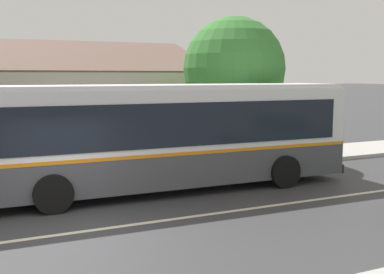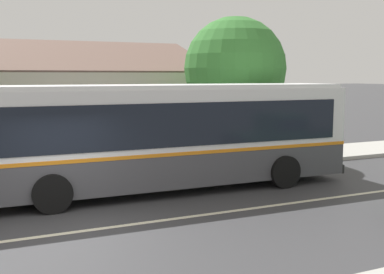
{
  "view_description": "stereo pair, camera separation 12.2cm",
  "coord_description": "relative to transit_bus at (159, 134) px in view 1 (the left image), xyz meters",
  "views": [
    {
      "loc": [
        -1.99,
        -10.31,
        3.42
      ],
      "look_at": [
        4.58,
        3.72,
        1.44
      ],
      "focal_mm": 45.0,
      "sensor_mm": 36.0,
      "label": 1
    },
    {
      "loc": [
        -1.88,
        -10.36,
        3.42
      ],
      "look_at": [
        4.58,
        3.72,
        1.44
      ],
      "focal_mm": 45.0,
      "sensor_mm": 36.0,
      "label": 2
    }
  ],
  "objects": [
    {
      "name": "ground_plane",
      "position": [
        -3.11,
        -2.9,
        -1.7
      ],
      "size": [
        300.0,
        300.0,
        0.0
      ],
      "primitive_type": "plane",
      "color": "#38383A"
    },
    {
      "name": "street_tree_primary",
      "position": [
        4.69,
        3.7,
        2.0
      ],
      "size": [
        4.1,
        4.1,
        5.76
      ],
      "color": "#4C3828",
      "rests_on": "ground"
    },
    {
      "name": "transit_bus",
      "position": [
        0.0,
        0.0,
        0.0
      ],
      "size": [
        11.91,
        2.93,
        3.15
      ],
      "color": "#47474C",
      "rests_on": "ground"
    },
    {
      "name": "lane_divider_stripe",
      "position": [
        -3.11,
        -2.9,
        -1.69
      ],
      "size": [
        60.0,
        0.16,
        0.01
      ],
      "primitive_type": "cube",
      "color": "beige",
      "rests_on": "ground"
    },
    {
      "name": "sidewalk_far",
      "position": [
        -3.11,
        3.1,
        -1.62
      ],
      "size": [
        60.0,
        3.0,
        0.15
      ],
      "primitive_type": "cube",
      "color": "#ADAAA3",
      "rests_on": "ground"
    }
  ]
}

